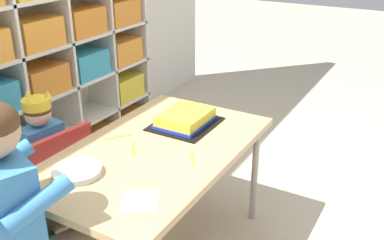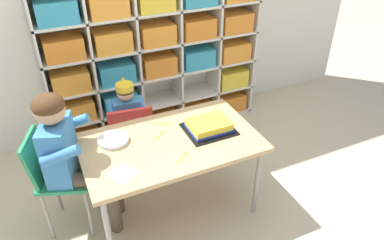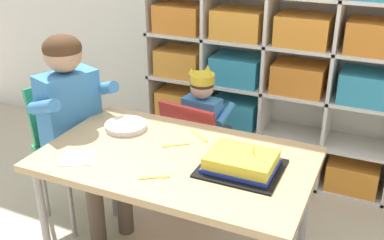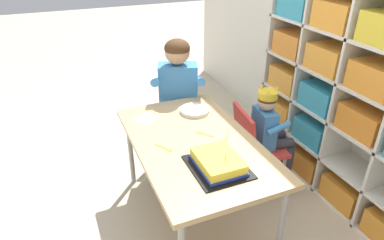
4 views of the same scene
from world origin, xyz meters
name	(u,v)px [view 1 (image 1 of 4)]	position (x,y,z in m)	size (l,w,h in m)	color
storage_cubby_shelf	(35,74)	(0.29, 1.09, 0.73)	(1.99, 0.30, 1.48)	silver
activity_table	(155,157)	(0.00, 0.00, 0.58)	(1.20, 0.72, 0.63)	tan
classroom_chair_blue	(55,175)	(-0.14, 0.53, 0.40)	(0.41, 0.37, 0.67)	red
child_with_crown	(38,147)	(-0.13, 0.65, 0.52)	(0.31, 0.32, 0.84)	#3D7FBC
adult_helper_seated	(24,203)	(-0.64, 0.13, 0.67)	(0.48, 0.46, 1.07)	#3D7FBC
birthday_cake_on_tray	(185,119)	(0.30, 0.01, 0.66)	(0.34, 0.30, 0.11)	black
paper_plate_stack	(77,171)	(-0.35, 0.15, 0.64)	(0.21, 0.21, 0.03)	white
paper_napkin_square	(140,201)	(-0.38, -0.19, 0.63)	(0.14, 0.14, 0.00)	white
fork_near_cake_tray	(121,136)	(0.02, 0.21, 0.63)	(0.13, 0.09, 0.00)	yellow
fork_at_table_front_edge	(192,158)	(0.01, -0.20, 0.63)	(0.11, 0.08, 0.00)	yellow
fork_near_child_seat	(133,148)	(-0.05, 0.08, 0.63)	(0.11, 0.09, 0.00)	yellow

